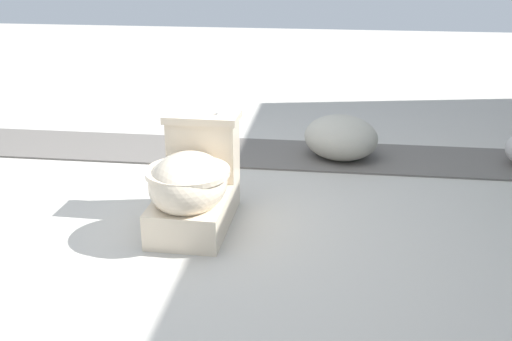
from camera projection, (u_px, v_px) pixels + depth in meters
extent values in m
plane|color=#B7B2A8|center=(169.00, 228.00, 2.90)|extent=(14.00, 14.00, 0.00)
cube|color=#605B56|center=(289.00, 155.00, 3.87)|extent=(0.56, 8.00, 0.01)
cube|color=beige|center=(195.00, 209.00, 2.91)|extent=(0.61, 0.35, 0.17)
ellipsoid|color=beige|center=(188.00, 183.00, 2.75)|extent=(0.45, 0.37, 0.28)
cylinder|color=beige|center=(188.00, 172.00, 2.73)|extent=(0.40, 0.40, 0.03)
cube|color=beige|center=(203.00, 149.00, 3.01)|extent=(0.19, 0.34, 0.30)
cube|color=beige|center=(202.00, 117.00, 2.95)|extent=(0.21, 0.37, 0.04)
cylinder|color=silver|center=(218.00, 113.00, 2.93)|extent=(0.02, 0.02, 0.01)
ellipsoid|color=#ADA899|center=(341.00, 138.00, 3.77)|extent=(0.58, 0.61, 0.28)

